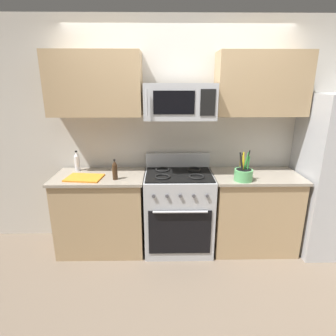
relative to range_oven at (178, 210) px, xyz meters
name	(u,v)px	position (x,y,z in m)	size (l,w,h in m)	color
ground_plane	(181,282)	(0.00, -0.64, -0.47)	(16.00, 16.00, 0.00)	#6B5B4C
wall_back	(178,134)	(0.00, 0.37, 0.83)	(8.00, 0.10, 2.60)	beige
counter_left	(102,212)	(-0.89, 0.00, -0.02)	(1.00, 0.61, 0.91)	tan
range_oven	(178,210)	(0.00, 0.00, 0.00)	(0.76, 0.65, 1.09)	#B2B5BA
counter_right	(253,211)	(0.88, 0.00, -0.02)	(0.97, 0.61, 0.91)	tan
microwave	(180,101)	(0.00, 0.03, 1.24)	(0.73, 0.44, 0.36)	#B2B5BA
upper_cabinets_left	(95,84)	(-0.89, 0.15, 1.41)	(0.99, 0.34, 0.66)	tan
upper_cabinets_right	(261,84)	(0.88, 0.15, 1.41)	(0.96, 0.34, 0.66)	tan
utensil_crock	(243,174)	(0.67, -0.19, 0.51)	(0.19, 0.19, 0.33)	#59AD66
cutting_board	(84,178)	(-1.02, -0.10, 0.44)	(0.37, 0.27, 0.02)	orange
bottle_oil	(242,164)	(0.71, 0.05, 0.54)	(0.06, 0.06, 0.23)	gold
bottle_soy	(115,170)	(-0.69, -0.14, 0.54)	(0.05, 0.05, 0.22)	#382314
bottle_vinegar	(77,162)	(-1.18, 0.18, 0.55)	(0.06, 0.06, 0.24)	silver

